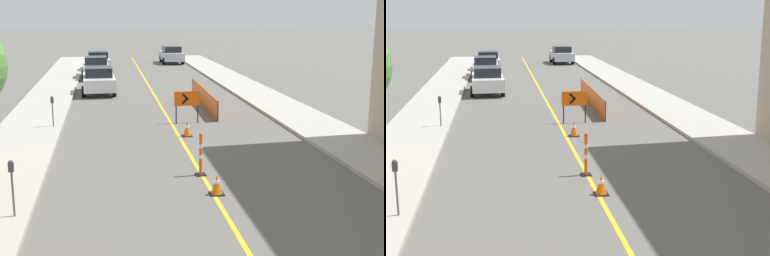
# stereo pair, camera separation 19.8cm
# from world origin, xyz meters

# --- Properties ---
(lane_stripe) EXTENTS (0.12, 61.03, 0.01)m
(lane_stripe) POSITION_xyz_m (0.00, 30.52, 0.00)
(lane_stripe) COLOR gold
(lane_stripe) RESTS_ON ground_plane
(sidewalk_left) EXTENTS (2.63, 61.03, 0.14)m
(sidewalk_left) POSITION_xyz_m (-5.93, 30.52, 0.07)
(sidewalk_left) COLOR #ADA89E
(sidewalk_left) RESTS_ON ground_plane
(sidewalk_right) EXTENTS (2.63, 61.03, 0.14)m
(sidewalk_right) POSITION_xyz_m (5.93, 30.52, 0.07)
(sidewalk_right) COLOR #ADA89E
(sidewalk_right) RESTS_ON ground_plane
(traffic_cone_third) EXTENTS (0.39, 0.39, 0.55)m
(traffic_cone_third) POSITION_xyz_m (0.08, 17.87, 0.27)
(traffic_cone_third) COLOR black
(traffic_cone_third) RESTS_ON ground_plane
(traffic_cone_fourth) EXTENTS (0.39, 0.39, 0.60)m
(traffic_cone_fourth) POSITION_xyz_m (0.32, 24.70, 0.30)
(traffic_cone_fourth) COLOR black
(traffic_cone_fourth) RESTS_ON ground_plane
(delineator_post_rear) EXTENTS (0.31, 0.31, 1.31)m
(delineator_post_rear) POSITION_xyz_m (-0.04, 19.63, 0.57)
(delineator_post_rear) COLOR black
(delineator_post_rear) RESTS_ON ground_plane
(arrow_barricade_primary) EXTENTS (1.13, 0.16, 1.41)m
(arrow_barricade_primary) POSITION_xyz_m (0.69, 27.17, 1.02)
(arrow_barricade_primary) COLOR #EF560C
(arrow_barricade_primary) RESTS_ON ground_plane
(safety_mesh_fence) EXTENTS (0.24, 8.18, 0.93)m
(safety_mesh_fence) POSITION_xyz_m (2.17, 31.26, 0.46)
(safety_mesh_fence) COLOR #EF560C
(safety_mesh_fence) RESTS_ON ground_plane
(parked_car_curb_near) EXTENTS (1.97, 4.37, 1.59)m
(parked_car_curb_near) POSITION_xyz_m (-3.17, 36.38, 0.80)
(parked_car_curb_near) COLOR silver
(parked_car_curb_near) RESTS_ON ground_plane
(parked_car_curb_mid) EXTENTS (1.96, 4.36, 1.59)m
(parked_car_curb_mid) POSITION_xyz_m (-3.44, 43.68, 0.80)
(parked_car_curb_mid) COLOR silver
(parked_car_curb_mid) RESTS_ON ground_plane
(parked_car_curb_far) EXTENTS (2.02, 4.39, 1.59)m
(parked_car_curb_far) POSITION_xyz_m (-3.32, 48.69, 0.80)
(parked_car_curb_far) COLOR silver
(parked_car_curb_far) RESTS_ON ground_plane
(parked_car_opposite_side) EXTENTS (1.95, 4.36, 1.59)m
(parked_car_opposite_side) POSITION_xyz_m (3.34, 54.10, 0.80)
(parked_car_opposite_side) COLOR #B7B7BC
(parked_car_opposite_side) RESTS_ON ground_plane
(parking_meter_near_curb) EXTENTS (0.12, 0.11, 1.36)m
(parking_meter_near_curb) POSITION_xyz_m (-4.97, 16.78, 1.09)
(parking_meter_near_curb) COLOR #4C4C51
(parking_meter_near_curb) RESTS_ON sidewalk_left
(parking_meter_far_curb) EXTENTS (0.12, 0.11, 1.26)m
(parking_meter_far_curb) POSITION_xyz_m (-4.97, 26.80, 1.03)
(parking_meter_far_curb) COLOR #4C4C51
(parking_meter_far_curb) RESTS_ON sidewalk_left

